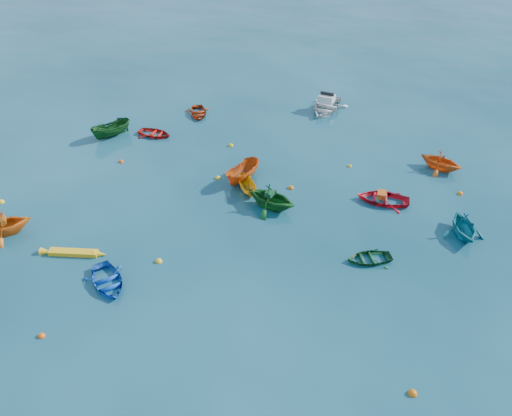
# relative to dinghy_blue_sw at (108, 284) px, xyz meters

# --- Properties ---
(ground) EXTENTS (160.00, 160.00, 0.00)m
(ground) POSITION_rel_dinghy_blue_sw_xyz_m (6.20, 2.25, 0.00)
(ground) COLOR #093645
(ground) RESTS_ON ground
(dinghy_blue_sw) EXTENTS (3.48, 3.57, 0.60)m
(dinghy_blue_sw) POSITION_rel_dinghy_blue_sw_xyz_m (0.00, 0.00, 0.00)
(dinghy_blue_sw) COLOR blue
(dinghy_blue_sw) RESTS_ON ground
(dinghy_orange_w) EXTENTS (3.99, 3.88, 1.60)m
(dinghy_orange_w) POSITION_rel_dinghy_blue_sw_xyz_m (-7.45, 2.71, 0.00)
(dinghy_orange_w) COLOR orange
(dinghy_orange_w) RESTS_ON ground
(sampan_yellow_mid) EXTENTS (1.91, 2.59, 0.94)m
(sampan_yellow_mid) POSITION_rel_dinghy_blue_sw_xyz_m (5.24, 9.49, 0.00)
(sampan_yellow_mid) COLOR #CD9512
(sampan_yellow_mid) RESTS_ON ground
(dinghy_green_e) EXTENTS (2.83, 2.39, 0.50)m
(dinghy_green_e) POSITION_rel_dinghy_blue_sw_xyz_m (12.85, 4.23, 0.00)
(dinghy_green_e) COLOR #104820
(dinghy_green_e) RESTS_ON ground
(dinghy_cyan_se) EXTENTS (2.84, 3.14, 1.45)m
(dinghy_cyan_se) POSITION_rel_dinghy_blue_sw_xyz_m (18.02, 7.38, 0.00)
(dinghy_cyan_se) COLOR #167889
(dinghy_cyan_se) RESTS_ON ground
(dinghy_red_nw) EXTENTS (2.97, 2.39, 0.55)m
(dinghy_red_nw) POSITION_rel_dinghy_blue_sw_xyz_m (-3.25, 15.72, 0.00)
(dinghy_red_nw) COLOR #AF160E
(dinghy_red_nw) RESTS_ON ground
(sampan_orange_n) EXTENTS (2.42, 3.43, 1.24)m
(sampan_orange_n) POSITION_rel_dinghy_blue_sw_xyz_m (4.67, 10.76, 0.00)
(sampan_orange_n) COLOR #C44E12
(sampan_orange_n) RESTS_ON ground
(dinghy_green_n) EXTENTS (3.95, 3.69, 1.68)m
(dinghy_green_n) POSITION_rel_dinghy_blue_sw_xyz_m (6.98, 8.04, 0.00)
(dinghy_green_n) COLOR #13541B
(dinghy_green_n) RESTS_ON ground
(dinghy_red_ne) EXTENTS (3.32, 2.48, 0.66)m
(dinghy_red_ne) POSITION_rel_dinghy_blue_sw_xyz_m (13.67, 9.93, 0.00)
(dinghy_red_ne) COLOR red
(dinghy_red_ne) RESTS_ON ground
(dinghy_red_far) EXTENTS (2.90, 3.36, 0.59)m
(dinghy_red_far) POSITION_rel_dinghy_blue_sw_xyz_m (-1.01, 19.88, 0.00)
(dinghy_red_far) COLOR #AB310E
(dinghy_red_far) RESTS_ON ground
(dinghy_orange_far) EXTENTS (3.63, 3.47, 1.49)m
(dinghy_orange_far) POSITION_rel_dinghy_blue_sw_xyz_m (17.57, 14.60, 0.00)
(dinghy_orange_far) COLOR #DB5B14
(dinghy_orange_far) RESTS_ON ground
(sampan_green_far) EXTENTS (2.91, 3.32, 1.25)m
(sampan_green_far) POSITION_rel_dinghy_blue_sw_xyz_m (-6.37, 14.99, 0.00)
(sampan_green_far) COLOR #104515
(sampan_green_far) RESTS_ON ground
(kayak_yellow) EXTENTS (3.38, 0.87, 0.32)m
(kayak_yellow) POSITION_rel_dinghy_blue_sw_xyz_m (-2.77, 1.79, 0.00)
(kayak_yellow) COLOR yellow
(kayak_yellow) RESTS_ON ground
(motorboat_white) EXTENTS (4.04, 4.91, 1.48)m
(motorboat_white) POSITION_rel_dinghy_blue_sw_xyz_m (9.26, 22.72, 0.00)
(motorboat_white) COLOR silver
(motorboat_white) RESTS_ON ground
(tarp_orange_a) EXTENTS (0.72, 0.75, 0.29)m
(tarp_orange_a) POSITION_rel_dinghy_blue_sw_xyz_m (-7.41, 2.74, 0.94)
(tarp_orange_a) COLOR #B55712
(tarp_orange_a) RESTS_ON dinghy_orange_w
(tarp_green_b) EXTENTS (0.61, 0.69, 0.28)m
(tarp_green_b) POSITION_rel_dinghy_blue_sw_xyz_m (6.89, 8.08, 0.98)
(tarp_green_b) COLOR #124827
(tarp_green_b) RESTS_ON dinghy_green_n
(tarp_orange_b) EXTENTS (0.57, 0.72, 0.33)m
(tarp_orange_b) POSITION_rel_dinghy_blue_sw_xyz_m (13.57, 9.94, 0.50)
(tarp_orange_b) COLOR #CD5615
(tarp_orange_b) RESTS_ON dinghy_red_ne
(buoy_or_a) EXTENTS (0.32, 0.32, 0.32)m
(buoy_or_a) POSITION_rel_dinghy_blue_sw_xyz_m (-1.53, -3.66, 0.00)
(buoy_or_a) COLOR #FF550D
(buoy_or_a) RESTS_ON ground
(buoy_ye_a) EXTENTS (0.37, 0.37, 0.37)m
(buoy_ye_a) POSITION_rel_dinghy_blue_sw_xyz_m (1.94, 2.06, 0.00)
(buoy_ye_a) COLOR yellow
(buoy_ye_a) RESTS_ON ground
(buoy_or_b) EXTENTS (0.37, 0.37, 0.37)m
(buoy_or_b) POSITION_rel_dinghy_blue_sw_xyz_m (14.62, -3.60, 0.00)
(buoy_or_b) COLOR orange
(buoy_or_b) RESTS_ON ground
(buoy_ye_b) EXTENTS (0.38, 0.38, 0.38)m
(buoy_ye_b) POSITION_rel_dinghy_blue_sw_xyz_m (-9.50, 5.49, 0.00)
(buoy_ye_b) COLOR yellow
(buoy_ye_b) RESTS_ON ground
(buoy_or_c) EXTENTS (0.34, 0.34, 0.34)m
(buoy_or_c) POSITION_rel_dinghy_blue_sw_xyz_m (-4.17, 11.48, 0.00)
(buoy_or_c) COLOR #E74D0C
(buoy_or_c) RESTS_ON ground
(buoy_ye_c) EXTENTS (0.37, 0.37, 0.37)m
(buoy_ye_c) POSITION_rel_dinghy_blue_sw_xyz_m (2.99, 10.66, 0.00)
(buoy_ye_c) COLOR yellow
(buoy_ye_c) RESTS_ON ground
(buoy_or_d) EXTENTS (0.34, 0.34, 0.34)m
(buoy_or_d) POSITION_rel_dinghy_blue_sw_xyz_m (18.54, 11.69, 0.00)
(buoy_or_d) COLOR orange
(buoy_or_d) RESTS_ON ground
(buoy_ye_d) EXTENTS (0.38, 0.38, 0.38)m
(buoy_ye_d) POSITION_rel_dinghy_blue_sw_xyz_m (2.83, 15.18, 0.00)
(buoy_ye_d) COLOR gold
(buoy_ye_d) RESTS_ON ground
(buoy_or_e) EXTENTS (0.37, 0.37, 0.37)m
(buoy_or_e) POSITION_rel_dinghy_blue_sw_xyz_m (7.91, 10.37, 0.00)
(buoy_or_e) COLOR orange
(buoy_or_e) RESTS_ON ground
(buoy_ye_e) EXTENTS (0.30, 0.30, 0.30)m
(buoy_ye_e) POSITION_rel_dinghy_blue_sw_xyz_m (11.54, 13.82, 0.00)
(buoy_ye_e) COLOR gold
(buoy_ye_e) RESTS_ON ground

